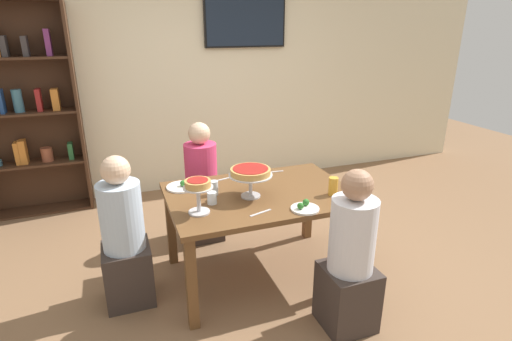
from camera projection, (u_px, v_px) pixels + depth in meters
ground_plane at (260, 273)px, 3.40m from camera, size 12.00×12.00×0.00m
rear_partition at (196, 75)px, 4.86m from camera, size 8.00×0.12×2.80m
dining_table at (260, 203)px, 3.18m from camera, size 1.43×0.98×0.74m
bookshelf at (22, 111)px, 4.18m from camera, size 1.10×0.30×2.21m
television at (245, 21)px, 4.76m from camera, size 1.00×0.05×0.60m
diner_near_right at (350, 263)px, 2.67m from camera, size 0.34×0.34×1.15m
diner_far_left at (202, 190)px, 3.82m from camera, size 0.34×0.34×1.15m
diner_head_west at (125, 242)px, 2.92m from camera, size 0.34×0.34×1.15m
deep_dish_pizza_stand at (251, 173)px, 3.01m from camera, size 0.33×0.33×0.23m
personal_pizza_stand at (198, 188)px, 2.75m from camera, size 0.21×0.21×0.25m
salad_plate_near_diner at (305, 207)px, 2.86m from camera, size 0.20×0.20×0.06m
salad_plate_far_diner at (183, 186)px, 3.24m from camera, size 0.26×0.26×0.06m
beer_glass_amber_tall at (333, 186)px, 3.08m from camera, size 0.07×0.07×0.14m
water_glass_clear_near at (214, 188)px, 3.09m from camera, size 0.07×0.07×0.11m
water_glass_clear_far at (212, 198)px, 2.94m from camera, size 0.07×0.07×0.09m
cutlery_fork_near at (261, 213)px, 2.80m from camera, size 0.18×0.07×0.00m
cutlery_knife_near at (223, 179)px, 3.41m from camera, size 0.18×0.06×0.00m
cutlery_fork_far at (274, 172)px, 3.58m from camera, size 0.18×0.03×0.00m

